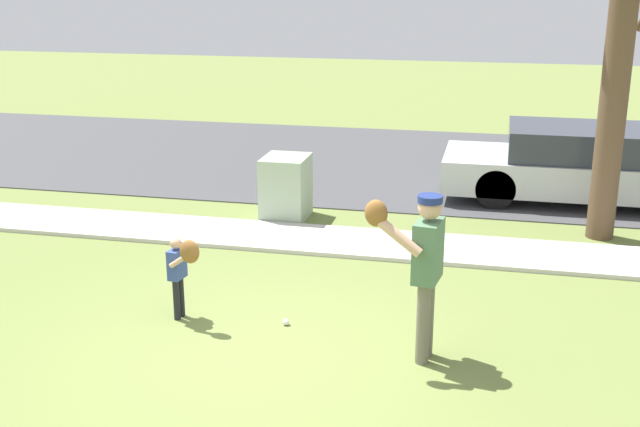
# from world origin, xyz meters

# --- Properties ---
(ground_plane) EXTENTS (48.00, 48.00, 0.00)m
(ground_plane) POSITION_xyz_m (0.00, 3.50, 0.00)
(ground_plane) COLOR olive
(sidewalk_strip) EXTENTS (36.00, 1.20, 0.06)m
(sidewalk_strip) POSITION_xyz_m (0.00, 3.60, 0.03)
(sidewalk_strip) COLOR beige
(sidewalk_strip) RESTS_ON ground
(road_surface) EXTENTS (36.00, 6.80, 0.02)m
(road_surface) POSITION_xyz_m (0.00, 8.60, 0.01)
(road_surface) COLOR #424244
(road_surface) RESTS_ON ground
(person_adult) EXTENTS (0.74, 0.59, 1.68)m
(person_adult) POSITION_xyz_m (1.60, 0.35, 1.05)
(person_adult) COLOR #6B6656
(person_adult) RESTS_ON ground
(person_child) EXTENTS (0.43, 0.42, 0.99)m
(person_child) POSITION_xyz_m (-1.02, 0.69, 0.65)
(person_child) COLOR black
(person_child) RESTS_ON ground
(baseball) EXTENTS (0.07, 0.07, 0.07)m
(baseball) POSITION_xyz_m (0.11, 0.81, 0.04)
(baseball) COLOR white
(baseball) RESTS_ON ground
(utility_cabinet) EXTENTS (0.67, 0.79, 0.97)m
(utility_cabinet) POSITION_xyz_m (-0.91, 4.61, 0.49)
(utility_cabinet) COLOR #9EB293
(utility_cabinet) RESTS_ON ground
(street_tree_near) EXTENTS (1.85, 1.88, 5.18)m
(street_tree_near) POSITION_xyz_m (3.75, 4.69, 2.75)
(street_tree_near) COLOR brown
(street_tree_near) RESTS_ON ground
(parked_sedan_silver) EXTENTS (4.60, 1.80, 1.23)m
(parked_sedan_silver) POSITION_xyz_m (3.68, 6.60, 0.62)
(parked_sedan_silver) COLOR silver
(parked_sedan_silver) RESTS_ON road_surface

